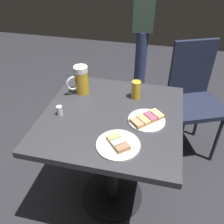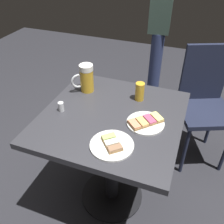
{
  "view_description": "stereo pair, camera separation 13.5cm",
  "coord_description": "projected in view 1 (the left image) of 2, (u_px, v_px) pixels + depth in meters",
  "views": [
    {
      "loc": [
        0.25,
        -1.05,
        1.57
      ],
      "look_at": [
        0.0,
        0.0,
        0.76
      ],
      "focal_mm": 39.28,
      "sensor_mm": 36.0,
      "label": 1
    },
    {
      "loc": [
        0.38,
        -1.01,
        1.57
      ],
      "look_at": [
        0.0,
        0.0,
        0.76
      ],
      "focal_mm": 39.28,
      "sensor_mm": 36.0,
      "label": 2
    }
  ],
  "objects": [
    {
      "name": "cafe_table",
      "position": [
        112.0,
        136.0,
        1.46
      ],
      "size": [
        0.77,
        0.77,
        0.74
      ],
      "color": "black",
      "rests_on": "ground_plane"
    },
    {
      "name": "cafe_chair",
      "position": [
        193.0,
        94.0,
        1.92
      ],
      "size": [
        0.5,
        0.5,
        0.93
      ],
      "rotation": [
        0.0,
        0.0,
        -2.74
      ],
      "color": "#1E2338",
      "rests_on": "ground_plane"
    },
    {
      "name": "patron_standing",
      "position": [
        144.0,
        17.0,
        2.2
      ],
      "size": [
        0.22,
        0.34,
        1.62
      ],
      "rotation": [
        0.0,
        0.0,
        -1.45
      ],
      "color": "navy",
      "rests_on": "ground_plane"
    },
    {
      "name": "beer_glass_small",
      "position": [
        136.0,
        90.0,
        1.47
      ],
      "size": [
        0.05,
        0.05,
        0.11
      ],
      "primitive_type": "cylinder",
      "color": "gold",
      "rests_on": "cafe_table"
    },
    {
      "name": "salt_shaker",
      "position": [
        60.0,
        110.0,
        1.35
      ],
      "size": [
        0.03,
        0.03,
        0.06
      ],
      "primitive_type": "cylinder",
      "color": "silver",
      "rests_on": "cafe_table"
    },
    {
      "name": "plate_far",
      "position": [
        147.0,
        119.0,
        1.31
      ],
      "size": [
        0.2,
        0.2,
        0.03
      ],
      "color": "white",
      "rests_on": "cafe_table"
    },
    {
      "name": "ground_plane",
      "position": [
        112.0,
        195.0,
        1.81
      ],
      "size": [
        6.0,
        6.0,
        0.0
      ],
      "primitive_type": "plane",
      "color": "#28282D"
    },
    {
      "name": "plate_near",
      "position": [
        118.0,
        144.0,
        1.16
      ],
      "size": [
        0.21,
        0.21,
        0.03
      ],
      "color": "white",
      "rests_on": "cafe_table"
    },
    {
      "name": "beer_mug",
      "position": [
        81.0,
        80.0,
        1.5
      ],
      "size": [
        0.12,
        0.11,
        0.18
      ],
      "color": "gold",
      "rests_on": "cafe_table"
    }
  ]
}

